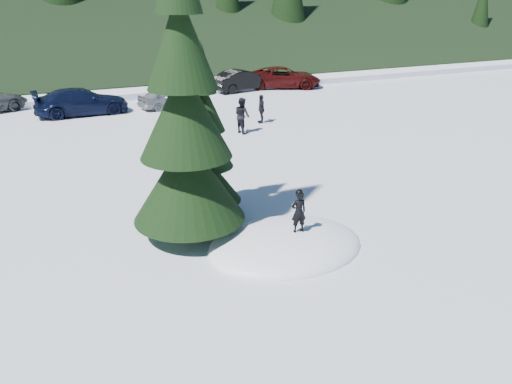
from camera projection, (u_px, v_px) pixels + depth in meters
name	position (u px, v px, depth m)	size (l,w,h in m)	color
ground	(285.00, 247.00, 14.01)	(200.00, 200.00, 0.00)	white
snow_mound	(285.00, 247.00, 14.01)	(4.48, 3.52, 0.96)	white
spruce_tall	(185.00, 125.00, 13.45)	(3.20, 3.20, 8.60)	black
spruce_short	(205.00, 149.00, 15.47)	(2.20, 2.20, 5.37)	black
child_skier	(299.00, 212.00, 13.60)	(0.43, 0.28, 1.18)	black
adult_0	(242.00, 115.00, 24.91)	(0.87, 0.68, 1.79)	black
adult_1	(261.00, 109.00, 26.87)	(0.89, 0.37, 1.53)	black
car_3	(81.00, 102.00, 28.69)	(2.12, 5.21, 1.51)	black
car_4	(168.00, 97.00, 30.47)	(1.48, 3.67, 1.25)	gray
car_5	(243.00, 80.00, 35.60)	(1.58, 4.53, 1.49)	black
car_6	(284.00, 77.00, 36.71)	(2.49, 5.40, 1.50)	#3B0B0A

